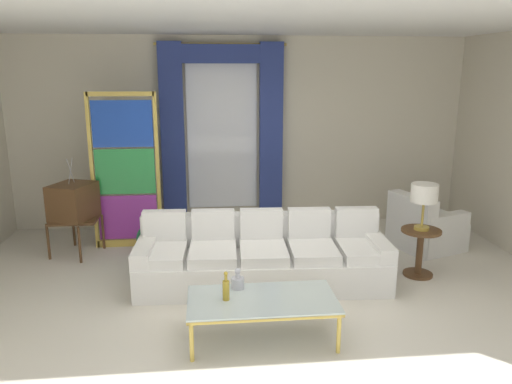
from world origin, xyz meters
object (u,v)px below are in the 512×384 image
at_px(bottle_crystal_tall, 226,289).
at_px(armchair_white, 424,229).
at_px(round_side_table, 420,248).
at_px(coffee_table, 262,302).
at_px(peacock_figurine, 151,240).
at_px(bottle_blue_decanter, 238,282).
at_px(vintage_tv, 73,203).
at_px(couch_white_long, 262,258).
at_px(stained_glass_divider, 126,175).
at_px(table_lamp_brass, 424,195).

xyz_separation_m(bottle_crystal_tall, armchair_white, (2.91, 2.19, -0.23)).
bearing_deg(round_side_table, armchair_white, 62.91).
xyz_separation_m(coffee_table, peacock_figurine, (-1.26, 2.31, -0.16)).
bearing_deg(bottle_crystal_tall, bottle_blue_decanter, 62.36).
bearing_deg(peacock_figurine, bottle_crystal_tall, -68.15).
relative_size(vintage_tv, round_side_table, 2.26).
xyz_separation_m(couch_white_long, stained_glass_divider, (-1.76, 1.44, 0.75)).
bearing_deg(vintage_tv, table_lamp_brass, -15.25).
height_order(bottle_crystal_tall, peacock_figurine, bottle_crystal_tall).
xyz_separation_m(bottle_blue_decanter, table_lamp_brass, (2.31, 1.03, 0.55)).
relative_size(couch_white_long, bottle_crystal_tall, 10.53).
bearing_deg(armchair_white, vintage_tv, 176.79).
relative_size(bottle_blue_decanter, armchair_white, 0.20).
distance_m(coffee_table, table_lamp_brass, 2.54).
height_order(stained_glass_divider, peacock_figurine, stained_glass_divider).
bearing_deg(vintage_tv, armchair_white, -3.21).
height_order(coffee_table, bottle_blue_decanter, bottle_blue_decanter).
relative_size(bottle_crystal_tall, round_side_table, 0.47).
bearing_deg(coffee_table, peacock_figurine, 118.58).
distance_m(bottle_blue_decanter, armchair_white, 3.41).
distance_m(armchair_white, table_lamp_brass, 1.28).
bearing_deg(stained_glass_divider, coffee_table, -59.28).
xyz_separation_m(stained_glass_divider, peacock_figurine, (0.36, -0.41, -0.84)).
bearing_deg(round_side_table, peacock_figurine, 162.90).
bearing_deg(table_lamp_brass, peacock_figurine, 162.90).
bearing_deg(vintage_tv, stained_glass_divider, 19.70).
distance_m(armchair_white, round_side_table, 1.04).
relative_size(coffee_table, table_lamp_brass, 2.43).
xyz_separation_m(vintage_tv, peacock_figurine, (1.04, -0.16, -0.51)).
relative_size(coffee_table, stained_glass_divider, 0.63).
relative_size(vintage_tv, peacock_figurine, 2.24).
bearing_deg(armchair_white, round_side_table, -117.09).
distance_m(armchair_white, peacock_figurine, 3.83).
xyz_separation_m(vintage_tv, stained_glass_divider, (0.68, 0.24, 0.33)).
height_order(coffee_table, round_side_table, round_side_table).
relative_size(couch_white_long, vintage_tv, 2.20).
bearing_deg(bottle_blue_decanter, coffee_table, -49.34).
xyz_separation_m(coffee_table, table_lamp_brass, (2.10, 1.28, 0.65)).
distance_m(vintage_tv, round_side_table, 4.57).
height_order(bottle_blue_decanter, peacock_figurine, bottle_blue_decanter).
bearing_deg(vintage_tv, bottle_blue_decanter, -46.93).
height_order(armchair_white, stained_glass_divider, stained_glass_divider).
distance_m(coffee_table, armchair_white, 3.39).
height_order(armchair_white, peacock_figurine, armchair_white).
xyz_separation_m(bottle_crystal_tall, peacock_figurine, (-0.92, 2.30, -0.30)).
height_order(vintage_tv, stained_glass_divider, stained_glass_divider).
bearing_deg(peacock_figurine, coffee_table, -61.42).
relative_size(couch_white_long, stained_glass_divider, 1.34).
xyz_separation_m(bottle_blue_decanter, vintage_tv, (-2.08, 2.23, 0.25)).
height_order(couch_white_long, coffee_table, couch_white_long).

